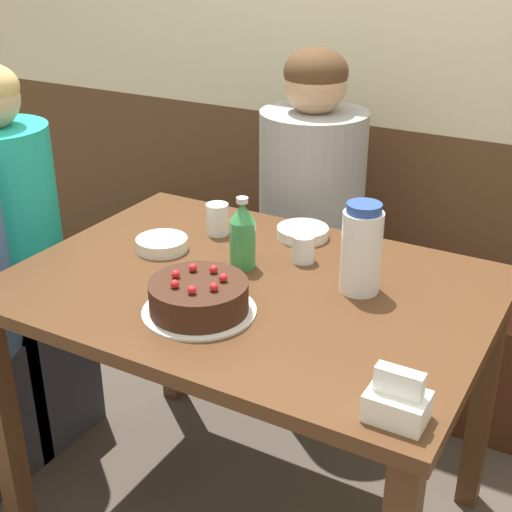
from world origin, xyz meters
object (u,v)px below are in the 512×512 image
(person_pale_blue_shirt, at_px, (17,276))
(person_grey_tee, at_px, (310,235))
(soju_bottle, at_px, (243,235))
(glass_tumbler_short, at_px, (303,248))
(glass_water_tall, at_px, (217,219))
(water_pitcher, at_px, (361,249))
(bowl_rice_small, at_px, (303,232))
(napkin_holder, at_px, (397,402))
(bowl_soup_white, at_px, (162,244))
(bench_seat, at_px, (361,325))
(birthday_cake, at_px, (199,297))

(person_pale_blue_shirt, xyz_separation_m, person_grey_tee, (0.69, 0.68, 0.03))
(soju_bottle, height_order, glass_tumbler_short, soju_bottle)
(person_pale_blue_shirt, bearing_deg, glass_water_tall, 19.69)
(water_pitcher, bearing_deg, bowl_rice_small, 139.78)
(person_pale_blue_shirt, bearing_deg, napkin_holder, -14.14)
(glass_water_tall, bearing_deg, bowl_soup_white, -113.44)
(water_pitcher, height_order, person_pale_blue_shirt, person_pale_blue_shirt)
(bowl_soup_white, distance_m, glass_water_tall, 0.19)
(napkin_holder, xyz_separation_m, person_pale_blue_shirt, (-1.35, 0.34, -0.23))
(water_pitcher, xyz_separation_m, person_grey_tee, (-0.40, 0.59, -0.27))
(bench_seat, bearing_deg, glass_tumbler_short, -84.77)
(soju_bottle, distance_m, napkin_holder, 0.69)
(glass_tumbler_short, bearing_deg, birthday_cake, -103.63)
(person_pale_blue_shirt, relative_size, person_grey_tee, 1.00)
(bowl_soup_white, bearing_deg, glass_tumbler_short, 18.79)
(bowl_rice_small, height_order, person_pale_blue_shirt, person_pale_blue_shirt)
(birthday_cake, distance_m, glass_water_tall, 0.46)
(soju_bottle, bearing_deg, birthday_cake, -82.55)
(bowl_rice_small, xyz_separation_m, person_grey_tee, (-0.14, 0.37, -0.18))
(glass_water_tall, height_order, person_grey_tee, person_grey_tee)
(glass_water_tall, bearing_deg, bench_seat, 68.93)
(napkin_holder, relative_size, glass_tumbler_short, 1.50)
(birthday_cake, distance_m, glass_tumbler_short, 0.37)
(bowl_rice_small, height_order, person_grey_tee, person_grey_tee)
(soju_bottle, distance_m, glass_water_tall, 0.23)
(person_pale_blue_shirt, height_order, person_grey_tee, person_grey_tee)
(napkin_holder, bearing_deg, bowl_soup_white, 154.19)
(bowl_rice_small, height_order, glass_tumbler_short, glass_tumbler_short)
(birthday_cake, height_order, soju_bottle, soju_bottle)
(bowl_soup_white, relative_size, glass_water_tall, 1.55)
(bowl_soup_white, bearing_deg, bowl_rice_small, 41.49)
(glass_water_tall, xyz_separation_m, person_pale_blue_shirt, (-0.61, -0.22, -0.24))
(bench_seat, xyz_separation_m, glass_water_tall, (-0.23, -0.61, 0.59))
(glass_water_tall, distance_m, person_pale_blue_shirt, 0.69)
(bowl_soup_white, bearing_deg, glass_water_tall, 66.56)
(glass_water_tall, xyz_separation_m, glass_tumbler_short, (0.29, -0.04, -0.01))
(napkin_holder, bearing_deg, glass_water_tall, 142.65)
(glass_water_tall, bearing_deg, water_pitcher, -14.42)
(person_grey_tee, bearing_deg, birthday_cake, 8.23)
(soju_bottle, relative_size, bowl_rice_small, 1.31)
(birthday_cake, bearing_deg, water_pitcher, 45.32)
(soju_bottle, height_order, bowl_soup_white, soju_bottle)
(birthday_cake, bearing_deg, person_pale_blue_shirt, 167.12)
(bench_seat, relative_size, birthday_cake, 8.60)
(bench_seat, distance_m, glass_tumbler_short, 0.88)
(bowl_rice_small, bearing_deg, soju_bottle, -102.02)
(soju_bottle, xyz_separation_m, bowl_rice_small, (0.05, 0.25, -0.07))
(water_pitcher, height_order, bowl_rice_small, water_pitcher)
(glass_water_tall, bearing_deg, napkin_holder, -37.35)
(birthday_cake, relative_size, napkin_holder, 2.41)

